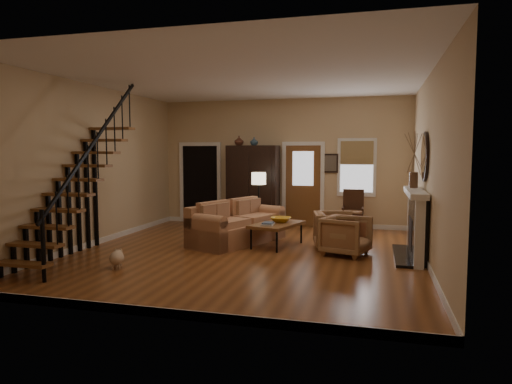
% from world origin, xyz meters
% --- Properties ---
extents(room, '(7.00, 7.33, 3.30)m').
position_xyz_m(room, '(-0.41, 1.76, 1.51)').
color(room, brown).
rests_on(room, ground).
extents(staircase, '(0.94, 2.80, 3.20)m').
position_xyz_m(staircase, '(-2.78, -1.30, 1.60)').
color(staircase, brown).
rests_on(staircase, ground).
extents(fireplace, '(0.33, 1.95, 2.30)m').
position_xyz_m(fireplace, '(3.13, 0.50, 0.74)').
color(fireplace, black).
rests_on(fireplace, ground).
extents(armoire, '(1.30, 0.60, 2.10)m').
position_xyz_m(armoire, '(-0.70, 3.15, 1.05)').
color(armoire, black).
rests_on(armoire, ground).
extents(vase_a, '(0.24, 0.24, 0.25)m').
position_xyz_m(vase_a, '(-1.05, 3.05, 2.22)').
color(vase_a, '#4C2619').
rests_on(vase_a, armoire).
extents(vase_b, '(0.20, 0.20, 0.21)m').
position_xyz_m(vase_b, '(-0.65, 3.05, 2.21)').
color(vase_b, '#334C60').
rests_on(vase_b, armoire).
extents(sofa, '(1.73, 2.43, 0.83)m').
position_xyz_m(sofa, '(-0.45, 0.95, 0.42)').
color(sofa, '#B87C53').
rests_on(sofa, ground).
extents(coffee_table, '(1.05, 1.40, 0.48)m').
position_xyz_m(coffee_table, '(0.43, 0.84, 0.24)').
color(coffee_table, brown).
rests_on(coffee_table, ground).
extents(bowl, '(0.43, 0.43, 0.10)m').
position_xyz_m(bowl, '(0.48, 0.99, 0.53)').
color(bowl, orange).
rests_on(bowl, coffee_table).
extents(books, '(0.23, 0.31, 0.06)m').
position_xyz_m(books, '(0.31, 0.54, 0.51)').
color(books, beige).
rests_on(books, coffee_table).
extents(armchair_left, '(1.00, 0.99, 0.73)m').
position_xyz_m(armchair_left, '(1.86, 0.38, 0.37)').
color(armchair_left, brown).
rests_on(armchair_left, ground).
extents(armchair_right, '(0.96, 0.94, 0.75)m').
position_xyz_m(armchair_right, '(1.61, 0.89, 0.37)').
color(armchair_right, brown).
rests_on(armchair_right, ground).
extents(floor_lamp, '(0.36, 0.36, 1.46)m').
position_xyz_m(floor_lamp, '(-0.26, 2.03, 0.73)').
color(floor_lamp, black).
rests_on(floor_lamp, ground).
extents(side_chair, '(0.54, 0.54, 1.02)m').
position_xyz_m(side_chair, '(1.85, 2.95, 0.51)').
color(side_chair, '#371E11').
rests_on(side_chair, ground).
extents(dog, '(0.38, 0.46, 0.29)m').
position_xyz_m(dog, '(-1.79, -1.58, 0.15)').
color(dog, beige).
rests_on(dog, ground).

